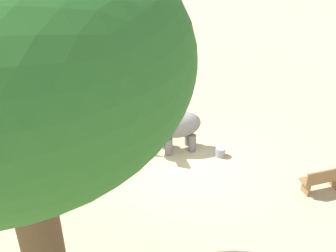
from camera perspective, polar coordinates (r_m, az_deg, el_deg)
name	(u,v)px	position (r m, az deg, el deg)	size (l,w,h in m)	color
ground_plane	(185,167)	(13.72, 2.51, -5.91)	(60.00, 60.00, 0.00)	tan
elephant	(173,127)	(14.11, 0.70, -0.15)	(2.18, 1.52, 1.50)	slate
person_handler	(120,122)	(14.55, -6.85, 0.56)	(0.35, 0.42, 1.62)	#3F3833
shade_tree_main	(5,69)	(6.70, -22.24, 7.53)	(6.08, 5.58, 7.93)	brown
wooden_bench	(323,179)	(13.29, 21.22, -7.05)	(1.45, 0.70, 0.88)	olive
picnic_table_near	(138,97)	(17.20, -4.30, 4.15)	(1.99, 1.98, 0.78)	olive
market_stall_green	(48,67)	(19.59, -16.76, 7.99)	(2.50, 2.50, 2.52)	#59514C
market_stall_orange	(100,58)	(20.25, -9.61, 9.54)	(2.50, 2.50, 2.52)	#59514C
feed_bucket	(220,152)	(14.32, 7.47, -3.69)	(0.36, 0.36, 0.32)	gray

